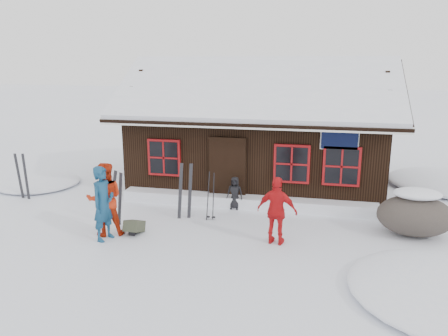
% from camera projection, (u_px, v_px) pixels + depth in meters
% --- Properties ---
extents(ground, '(120.00, 120.00, 0.00)m').
position_uv_depth(ground, '(174.00, 231.00, 11.24)').
color(ground, white).
rests_on(ground, ground).
extents(mountain_hut, '(8.90, 6.09, 4.42)m').
position_uv_depth(mountain_hut, '(259.00, 139.00, 15.26)').
color(mountain_hut, black).
rests_on(mountain_hut, ground).
extents(snow_drift, '(7.60, 0.60, 0.35)m').
position_uv_depth(snow_drift, '(246.00, 201.00, 13.01)').
color(snow_drift, white).
rests_on(snow_drift, ground).
extents(snow_mounds, '(20.60, 13.20, 0.48)m').
position_uv_depth(snow_mounds, '(249.00, 212.00, 12.66)').
color(snow_mounds, white).
rests_on(snow_mounds, ground).
extents(skier_teal, '(0.60, 0.76, 1.84)m').
position_uv_depth(skier_teal, '(104.00, 203.00, 10.49)').
color(skier_teal, navy).
rests_on(skier_teal, ground).
extents(skier_orange_left, '(1.12, 1.02, 1.85)m').
position_uv_depth(skier_orange_left, '(105.00, 199.00, 10.79)').
color(skier_orange_left, '#B8260D').
rests_on(skier_orange_left, ground).
extents(skier_orange_right, '(1.02, 0.55, 1.64)m').
position_uv_depth(skier_orange_right, '(277.00, 211.00, 10.26)').
color(skier_orange_right, red).
rests_on(skier_orange_right, ground).
extents(skier_crouched, '(0.49, 0.33, 0.97)m').
position_uv_depth(skier_crouched, '(235.00, 193.00, 12.79)').
color(skier_crouched, black).
rests_on(skier_crouched, ground).
extents(boulder, '(1.84, 1.38, 1.08)m').
position_uv_depth(boulder, '(415.00, 214.00, 10.85)').
color(boulder, '#4C433C').
rests_on(boulder, ground).
extents(ski_pair_left, '(0.60, 0.22, 1.54)m').
position_uv_depth(ski_pair_left, '(116.00, 199.00, 11.44)').
color(ski_pair_left, black).
rests_on(ski_pair_left, ground).
extents(ski_pair_mid, '(0.42, 0.08, 1.51)m').
position_uv_depth(ski_pair_mid, '(23.00, 177.00, 13.69)').
color(ski_pair_mid, black).
rests_on(ski_pair_mid, ground).
extents(ski_pair_right, '(0.46, 0.14, 1.62)m').
position_uv_depth(ski_pair_right, '(185.00, 192.00, 11.95)').
color(ski_pair_right, black).
rests_on(ski_pair_right, ground).
extents(ski_poles, '(0.25, 0.12, 1.40)m').
position_uv_depth(ski_poles, '(211.00, 197.00, 11.85)').
color(ski_poles, black).
rests_on(ski_poles, ground).
extents(backpack_olive, '(0.40, 0.52, 0.28)m').
position_uv_depth(backpack_olive, '(134.00, 229.00, 11.01)').
color(backpack_olive, '#393C2B').
rests_on(backpack_olive, ground).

